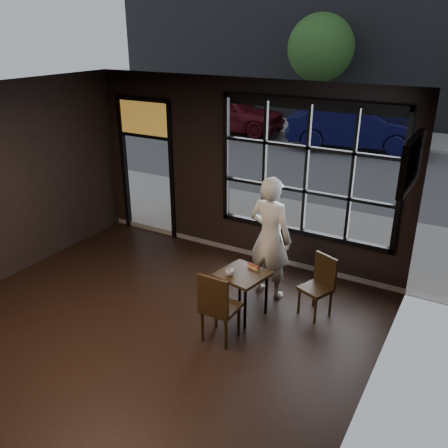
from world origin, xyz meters
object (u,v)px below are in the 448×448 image
Objects in this scene: cafe_table at (242,294)px; man at (270,238)px; chair_near at (221,305)px; navy_car at (357,127)px.

man is (0.08, 0.74, 0.63)m from cafe_table.
navy_car is at bearing -83.68° from chair_near.
chair_near is 0.23× the size of navy_car.
cafe_table is at bearing 177.60° from navy_car.
cafe_table is at bearing 90.41° from man.
man is at bearing -92.86° from chair_near.
chair_near is at bearing -77.63° from cafe_table.
chair_near is at bearing 177.29° from navy_car.
navy_car reaches higher than cafe_table.
man reaches higher than navy_car.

